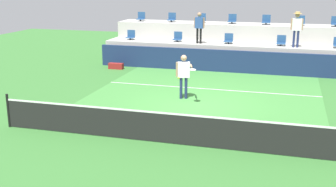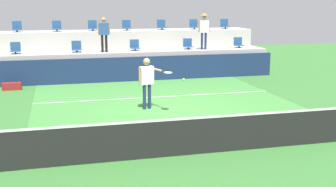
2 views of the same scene
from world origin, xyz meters
name	(u,v)px [view 1 (image 1 of 2)]	position (x,y,z in m)	size (l,w,h in m)	color
ground_plane	(198,105)	(0.00, 0.00, 0.00)	(40.00, 40.00, 0.00)	#336B2D
court_inner_paint	(203,98)	(0.00, 1.00, 0.00)	(9.00, 10.00, 0.01)	#3D7F38
court_service_line	(210,89)	(0.00, 2.40, 0.01)	(9.00, 0.06, 0.00)	white
tennis_net	(168,127)	(0.00, -4.00, 0.50)	(10.48, 0.08, 1.07)	black
sponsor_backboard	(223,61)	(0.00, 6.00, 0.55)	(13.00, 0.16, 1.10)	navy
seating_tier_lower	(227,55)	(0.00, 7.30, 0.62)	(13.00, 1.80, 1.25)	#ADAAA3
seating_tier_upper	(232,42)	(0.00, 9.10, 1.05)	(13.00, 1.80, 2.10)	#ADAAA3
stadium_chair_lower_far_left	(131,36)	(-5.35, 7.23, 1.46)	(0.44, 0.40, 0.52)	#2D2D33
stadium_chair_lower_left	(178,37)	(-2.67, 7.23, 1.46)	(0.44, 0.40, 0.52)	#2D2D33
stadium_chair_lower_center	(229,39)	(0.05, 7.23, 1.46)	(0.44, 0.40, 0.52)	#2D2D33
stadium_chair_lower_right	(281,41)	(2.70, 7.23, 1.46)	(0.44, 0.40, 0.52)	#2D2D33
stadium_chair_upper_far_left	(141,17)	(-5.37, 9.03, 2.31)	(0.44, 0.40, 0.52)	#2D2D33
stadium_chair_upper_left	(172,18)	(-3.50, 9.03, 2.31)	(0.44, 0.40, 0.52)	#2D2D33
stadium_chair_upper_mid_left	(202,19)	(-1.76, 9.03, 2.31)	(0.44, 0.40, 0.52)	#2D2D33
stadium_chair_upper_center	(232,20)	(-0.04, 9.03, 2.31)	(0.44, 0.40, 0.52)	#2D2D33
stadium_chair_upper_mid_right	(266,21)	(1.80, 9.03, 2.31)	(0.44, 0.40, 0.52)	#2D2D33
stadium_chair_upper_right	(300,21)	(3.58, 9.03, 2.31)	(0.44, 0.40, 0.52)	#2D2D33
stadium_chair_upper_far_right	(336,22)	(5.33, 9.03, 2.31)	(0.44, 0.40, 0.52)	#2D2D33
tennis_player	(184,72)	(-0.71, 0.65, 1.05)	(0.99, 1.14, 1.72)	navy
spectator_in_white	(199,25)	(-1.43, 6.85, 2.20)	(0.57, 0.23, 1.59)	black
spectator_with_hat	(297,26)	(3.38, 6.85, 2.31)	(0.59, 0.42, 1.73)	navy
tennis_ball	(179,78)	(-0.24, -1.98, 1.44)	(0.07, 0.07, 0.07)	#CCE033
equipment_bag	(116,66)	(-5.42, 5.20, 0.15)	(0.76, 0.28, 0.30)	maroon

